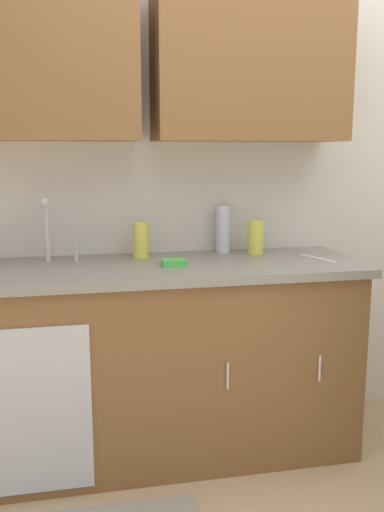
{
  "coord_description": "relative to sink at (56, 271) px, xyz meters",
  "views": [
    {
      "loc": [
        -0.89,
        -1.84,
        1.46
      ],
      "look_at": [
        -0.39,
        0.55,
        1.0
      ],
      "focal_mm": 39.64,
      "sensor_mm": 36.0,
      "label": 1
    }
  ],
  "objects": [
    {
      "name": "kitchen_wall_with_uppers",
      "position": [
        0.84,
        0.29,
        0.55
      ],
      "size": [
        4.8,
        0.44,
        2.7
      ],
      "color": "beige",
      "rests_on": "ground"
    },
    {
      "name": "bottle_water_tall",
      "position": [
        0.99,
        0.14,
        0.1
      ],
      "size": [
        0.08,
        0.08,
        0.17
      ],
      "primitive_type": "cylinder",
      "color": "#D8D14C",
      "rests_on": "countertop"
    },
    {
      "name": "countertop",
      "position": [
        0.43,
        -0.01,
        -0.01
      ],
      "size": [
        1.96,
        0.66,
        0.04
      ],
      "primitive_type": "cube",
      "color": "gray",
      "rests_on": "counter_cabinet"
    },
    {
      "name": "sink",
      "position": [
        0.0,
        0.0,
        0.0
      ],
      "size": [
        0.5,
        0.36,
        0.35
      ],
      "color": "#B7BABF",
      "rests_on": "counter_cabinet"
    },
    {
      "name": "bottle_dish_liquid",
      "position": [
        0.4,
        0.16,
        0.1
      ],
      "size": [
        0.07,
        0.07,
        0.18
      ],
      "primitive_type": "cylinder",
      "color": "#D8D14C",
      "rests_on": "countertop"
    },
    {
      "name": "counter_cabinet",
      "position": [
        0.43,
        -0.01,
        -0.48
      ],
      "size": [
        1.9,
        0.62,
        0.9
      ],
      "color": "brown",
      "rests_on": "ground"
    },
    {
      "name": "knife_on_counter",
      "position": [
        1.24,
        -0.05,
        0.02
      ],
      "size": [
        0.1,
        0.23,
        0.01
      ],
      "primitive_type": "cube",
      "rotation": [
        0.0,
        0.0,
        1.91
      ],
      "color": "silver",
      "rests_on": "countertop"
    },
    {
      "name": "sponge",
      "position": [
        0.53,
        -0.07,
        0.03
      ],
      "size": [
        0.11,
        0.07,
        0.03
      ],
      "primitive_type": "cube",
      "color": "#4CBF4C",
      "rests_on": "countertop"
    },
    {
      "name": "bottle_soap",
      "position": [
        0.83,
        0.22,
        0.14
      ],
      "size": [
        0.07,
        0.07,
        0.24
      ],
      "primitive_type": "cylinder",
      "color": "silver",
      "rests_on": "countertop"
    }
  ]
}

